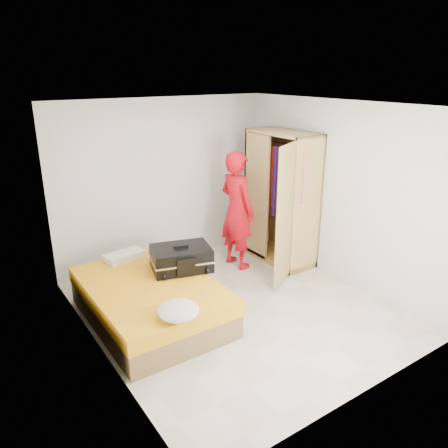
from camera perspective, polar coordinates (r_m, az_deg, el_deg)
room at (r=5.36m, az=1.86°, el=1.23°), size 4.00×4.02×2.60m
bed at (r=5.61m, az=-9.53°, el=-9.87°), size 1.42×2.02×0.50m
wardrobe at (r=6.95m, az=7.50°, el=2.78°), size 1.11×1.46×2.10m
person at (r=6.77m, az=1.70°, el=1.83°), size 0.51×0.72×1.85m
suitcase at (r=5.75m, az=-5.61°, el=-4.47°), size 0.89×0.75×0.33m
round_cushion at (r=4.71m, az=-5.99°, el=-11.18°), size 0.44×0.44×0.17m
pillow at (r=6.20m, az=-12.86°, el=-4.09°), size 0.58×0.36×0.10m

